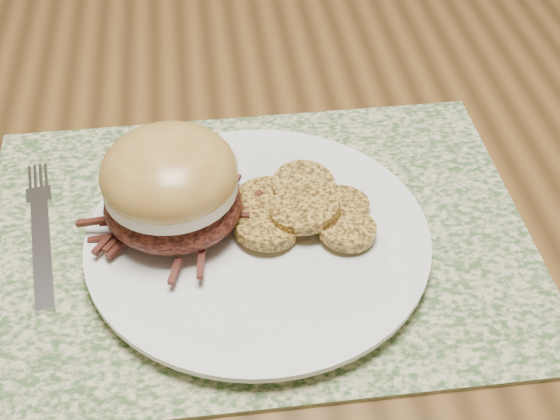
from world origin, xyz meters
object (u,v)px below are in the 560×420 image
Objects in this scene: fork at (41,230)px; pork_sandwich at (171,186)px; dinner_plate at (258,241)px; dining_table at (150,137)px.

pork_sandwich is at bearing -18.33° from fork.
pork_sandwich reaches higher than dinner_plate.
pork_sandwich reaches higher than fork.
pork_sandwich is 0.13m from fork.
dinner_plate reaches higher than dining_table.
dining_table is 5.77× the size of dinner_plate.
fork is at bearing -166.69° from pork_sandwich.
fork is (-0.11, 0.02, -0.05)m from pork_sandwich.
dinner_plate is 0.18m from fork.
dining_table is 0.30m from dinner_plate.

